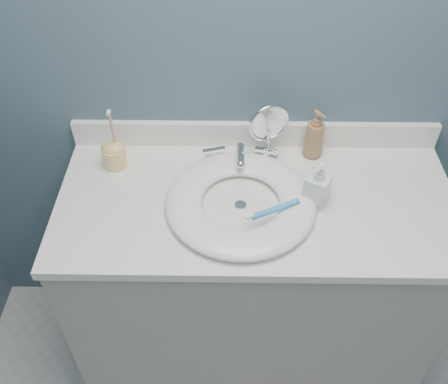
{
  "coord_description": "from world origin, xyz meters",
  "views": [
    {
      "loc": [
        -0.09,
        -0.09,
        1.96
      ],
      "look_at": [
        -0.1,
        0.94,
        0.94
      ],
      "focal_mm": 40.0,
      "sensor_mm": 36.0,
      "label": 1
    }
  ],
  "objects_px": {
    "makeup_mirror": "(269,129)",
    "toothbrush_holder": "(114,153)",
    "soap_bottle_amber": "(315,134)",
    "soap_bottle_clear": "(318,183)"
  },
  "relations": [
    {
      "from": "makeup_mirror",
      "to": "toothbrush_holder",
      "type": "relative_size",
      "value": 0.93
    },
    {
      "from": "toothbrush_holder",
      "to": "soap_bottle_amber",
      "type": "bearing_deg",
      "value": 5.47
    },
    {
      "from": "soap_bottle_amber",
      "to": "toothbrush_holder",
      "type": "distance_m",
      "value": 0.65
    },
    {
      "from": "makeup_mirror",
      "to": "soap_bottle_clear",
      "type": "relative_size",
      "value": 1.34
    },
    {
      "from": "soap_bottle_amber",
      "to": "soap_bottle_clear",
      "type": "bearing_deg",
      "value": -127.7
    },
    {
      "from": "makeup_mirror",
      "to": "soap_bottle_amber",
      "type": "height_order",
      "value": "makeup_mirror"
    },
    {
      "from": "makeup_mirror",
      "to": "toothbrush_holder",
      "type": "xyz_separation_m",
      "value": [
        -0.49,
        -0.05,
        -0.06
      ]
    },
    {
      "from": "makeup_mirror",
      "to": "soap_bottle_clear",
      "type": "bearing_deg",
      "value": -76.18
    },
    {
      "from": "soap_bottle_clear",
      "to": "toothbrush_holder",
      "type": "relative_size",
      "value": 0.69
    },
    {
      "from": "soap_bottle_amber",
      "to": "soap_bottle_clear",
      "type": "height_order",
      "value": "soap_bottle_amber"
    }
  ]
}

